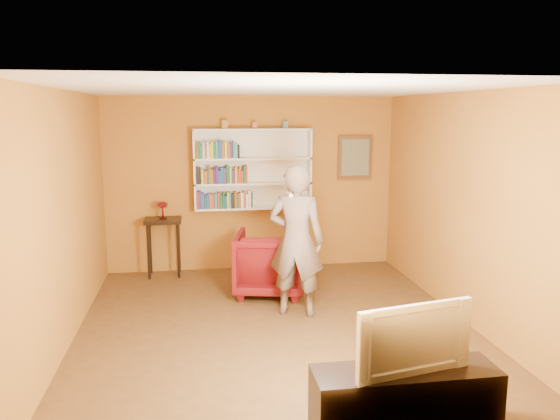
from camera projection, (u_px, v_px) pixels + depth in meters
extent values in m
cube|color=#4C3318|center=(275.00, 331.00, 6.37)|extent=(5.30, 5.80, 0.12)
cube|color=#A1641E|center=(252.00, 184.00, 8.57)|extent=(5.30, 0.04, 2.70)
cube|color=#A1641E|center=(330.00, 279.00, 3.67)|extent=(5.30, 0.04, 2.70)
cube|color=#A1641E|center=(63.00, 218.00, 5.77)|extent=(0.04, 5.80, 2.70)
cube|color=#A1641E|center=(464.00, 207.00, 6.46)|extent=(0.04, 5.80, 2.70)
cube|color=white|center=(275.00, 87.00, 5.87)|extent=(5.30, 5.80, 0.06)
cube|color=white|center=(252.00, 168.00, 8.48)|extent=(1.80, 0.03, 1.20)
cube|color=white|center=(194.00, 170.00, 8.22)|extent=(0.03, 0.28, 1.20)
cube|color=white|center=(309.00, 168.00, 8.49)|extent=(0.03, 0.28, 1.20)
cube|color=white|center=(253.00, 207.00, 8.46)|extent=(1.80, 0.28, 0.03)
cube|color=white|center=(253.00, 183.00, 8.40)|extent=(1.80, 0.28, 0.03)
cube|color=white|center=(253.00, 159.00, 8.33)|extent=(1.80, 0.28, 0.03)
cube|color=white|center=(252.00, 129.00, 8.25)|extent=(1.80, 0.28, 0.03)
cube|color=#B3351B|center=(198.00, 200.00, 8.27)|extent=(0.02, 0.18, 0.26)
cube|color=#45236B|center=(200.00, 200.00, 8.27)|extent=(0.04, 0.16, 0.27)
cube|color=#21499B|center=(203.00, 201.00, 8.28)|extent=(0.04, 0.17, 0.24)
cube|color=#166436|center=(205.00, 202.00, 8.29)|extent=(0.02, 0.17, 0.20)
cube|color=#21499B|center=(208.00, 201.00, 8.30)|extent=(0.04, 0.19, 0.22)
cube|color=#AD5722|center=(211.00, 201.00, 8.31)|extent=(0.04, 0.19, 0.23)
cube|color=#B3351B|center=(213.00, 201.00, 8.29)|extent=(0.03, 0.15, 0.22)
cube|color=teal|center=(216.00, 201.00, 8.30)|extent=(0.04, 0.15, 0.23)
cube|color=#B3351B|center=(218.00, 200.00, 8.31)|extent=(0.03, 0.17, 0.24)
cube|color=#166436|center=(221.00, 201.00, 8.31)|extent=(0.03, 0.15, 0.21)
cube|color=#166436|center=(224.00, 200.00, 8.32)|extent=(0.03, 0.16, 0.24)
cube|color=#21499B|center=(226.00, 201.00, 8.34)|extent=(0.03, 0.17, 0.20)
cube|color=gold|center=(228.00, 200.00, 8.34)|extent=(0.03, 0.19, 0.24)
cube|color=teal|center=(230.00, 200.00, 8.34)|extent=(0.03, 0.18, 0.24)
cube|color=black|center=(233.00, 201.00, 8.34)|extent=(0.04, 0.16, 0.22)
cube|color=#974E1B|center=(235.00, 200.00, 8.34)|extent=(0.03, 0.14, 0.25)
cube|color=#166436|center=(237.00, 200.00, 8.35)|extent=(0.03, 0.15, 0.22)
cube|color=#974E1B|center=(239.00, 200.00, 8.37)|extent=(0.03, 0.19, 0.23)
cube|color=white|center=(242.00, 200.00, 8.37)|extent=(0.04, 0.17, 0.24)
cube|color=#AD5722|center=(244.00, 199.00, 8.38)|extent=(0.02, 0.19, 0.25)
cube|color=white|center=(246.00, 201.00, 8.38)|extent=(0.03, 0.16, 0.21)
cube|color=white|center=(249.00, 199.00, 8.38)|extent=(0.03, 0.16, 0.26)
cube|color=teal|center=(251.00, 200.00, 8.40)|extent=(0.03, 0.19, 0.22)
cube|color=white|center=(253.00, 199.00, 8.40)|extent=(0.02, 0.18, 0.24)
cube|color=black|center=(197.00, 175.00, 8.20)|extent=(0.03, 0.18, 0.25)
cube|color=black|center=(200.00, 176.00, 8.21)|extent=(0.03, 0.17, 0.25)
cube|color=gold|center=(202.00, 176.00, 8.22)|extent=(0.03, 0.18, 0.22)
cube|color=#AD5722|center=(205.00, 177.00, 8.22)|extent=(0.04, 0.16, 0.19)
cube|color=#166436|center=(208.00, 177.00, 8.23)|extent=(0.03, 0.18, 0.21)
cube|color=#974E1B|center=(210.00, 175.00, 8.22)|extent=(0.02, 0.16, 0.27)
cube|color=#AD5722|center=(212.00, 176.00, 8.24)|extent=(0.04, 0.19, 0.22)
cube|color=#45236B|center=(214.00, 176.00, 8.23)|extent=(0.02, 0.16, 0.24)
cube|color=#45236B|center=(217.00, 175.00, 8.25)|extent=(0.03, 0.18, 0.25)
cube|color=#21499B|center=(219.00, 177.00, 8.25)|extent=(0.03, 0.17, 0.20)
cube|color=#21499B|center=(222.00, 175.00, 8.26)|extent=(0.04, 0.18, 0.25)
cube|color=#45236B|center=(225.00, 176.00, 8.25)|extent=(0.04, 0.14, 0.24)
cube|color=#166436|center=(227.00, 174.00, 8.27)|extent=(0.04, 0.18, 0.27)
cube|color=gold|center=(230.00, 175.00, 8.26)|extent=(0.03, 0.15, 0.25)
cube|color=#45236B|center=(233.00, 176.00, 8.29)|extent=(0.04, 0.18, 0.20)
cube|color=gold|center=(236.00, 175.00, 8.29)|extent=(0.03, 0.18, 0.25)
cube|color=#B3351B|center=(238.00, 176.00, 8.29)|extent=(0.02, 0.15, 0.22)
cube|color=#AD5722|center=(239.00, 175.00, 8.30)|extent=(0.02, 0.17, 0.25)
cube|color=#B3351B|center=(242.00, 176.00, 8.31)|extent=(0.03, 0.18, 0.20)
cube|color=#166436|center=(244.00, 174.00, 8.31)|extent=(0.03, 0.19, 0.26)
cube|color=#B3351B|center=(246.00, 174.00, 8.31)|extent=(0.03, 0.17, 0.27)
cube|color=#974E1B|center=(197.00, 150.00, 8.12)|extent=(0.03, 0.15, 0.26)
cube|color=#166436|center=(199.00, 150.00, 8.13)|extent=(0.03, 0.16, 0.24)
cube|color=teal|center=(201.00, 152.00, 8.15)|extent=(0.03, 0.18, 0.20)
cube|color=white|center=(204.00, 151.00, 8.15)|extent=(0.02, 0.17, 0.24)
cube|color=#974E1B|center=(206.00, 152.00, 8.15)|extent=(0.03, 0.15, 0.20)
cube|color=white|center=(208.00, 150.00, 8.16)|extent=(0.03, 0.19, 0.25)
cube|color=gold|center=(210.00, 151.00, 8.17)|extent=(0.03, 0.18, 0.22)
cube|color=gold|center=(212.00, 150.00, 8.16)|extent=(0.04, 0.16, 0.25)
cube|color=#166436|center=(215.00, 151.00, 8.16)|extent=(0.03, 0.15, 0.24)
cube|color=teal|center=(217.00, 150.00, 8.17)|extent=(0.04, 0.16, 0.25)
cube|color=#21499B|center=(220.00, 149.00, 8.18)|extent=(0.04, 0.17, 0.27)
cube|color=#AD5722|center=(223.00, 150.00, 8.18)|extent=(0.03, 0.14, 0.25)
cube|color=gold|center=(226.00, 150.00, 8.19)|extent=(0.04, 0.16, 0.25)
cube|color=#974E1B|center=(228.00, 151.00, 8.20)|extent=(0.04, 0.16, 0.23)
cube|color=#45236B|center=(231.00, 150.00, 8.22)|extent=(0.03, 0.19, 0.24)
cube|color=teal|center=(233.00, 150.00, 8.22)|extent=(0.03, 0.17, 0.26)
cube|color=teal|center=(236.00, 151.00, 8.22)|extent=(0.04, 0.16, 0.22)
cube|color=black|center=(238.00, 151.00, 8.24)|extent=(0.02, 0.18, 0.20)
cube|color=olive|center=(225.00, 124.00, 8.17)|extent=(0.09, 0.09, 0.12)
cube|color=#A94C38|center=(255.00, 125.00, 8.24)|extent=(0.07, 0.07, 0.10)
cube|color=slate|center=(285.00, 125.00, 8.32)|extent=(0.08, 0.08, 0.11)
cube|color=#563518|center=(355.00, 157.00, 8.69)|extent=(0.55, 0.04, 0.70)
cube|color=gray|center=(355.00, 157.00, 8.67)|extent=(0.45, 0.02, 0.58)
cylinder|color=black|center=(149.00, 252.00, 8.07)|extent=(0.04, 0.04, 0.83)
cylinder|color=black|center=(178.00, 251.00, 8.14)|extent=(0.04, 0.04, 0.83)
cylinder|color=black|center=(150.00, 247.00, 8.38)|extent=(0.04, 0.04, 0.83)
cylinder|color=black|center=(179.00, 246.00, 8.45)|extent=(0.04, 0.04, 0.83)
cube|color=black|center=(163.00, 220.00, 8.18)|extent=(0.54, 0.41, 0.06)
cylinder|color=maroon|center=(163.00, 218.00, 8.18)|extent=(0.11, 0.11, 0.02)
cylinder|color=maroon|center=(163.00, 213.00, 8.16)|extent=(0.03, 0.03, 0.14)
ellipsoid|color=maroon|center=(162.00, 205.00, 8.14)|extent=(0.15, 0.15, 0.10)
cylinder|color=beige|center=(167.00, 205.00, 8.15)|extent=(0.01, 0.01, 0.11)
cylinder|color=beige|center=(166.00, 205.00, 8.20)|extent=(0.01, 0.01, 0.11)
cylinder|color=beige|center=(164.00, 204.00, 8.21)|extent=(0.01, 0.01, 0.11)
cylinder|color=beige|center=(160.00, 205.00, 8.20)|extent=(0.01, 0.01, 0.11)
cylinder|color=beige|center=(158.00, 205.00, 8.16)|extent=(0.01, 0.01, 0.11)
cylinder|color=beige|center=(157.00, 206.00, 8.11)|extent=(0.01, 0.01, 0.11)
cylinder|color=beige|center=(160.00, 206.00, 8.07)|extent=(0.01, 0.01, 0.11)
cylinder|color=beige|center=(163.00, 206.00, 8.07)|extent=(0.01, 0.01, 0.11)
cylinder|color=beige|center=(166.00, 206.00, 8.10)|extent=(0.01, 0.01, 0.11)
imported|color=#4E050C|center=(270.00, 263.00, 7.45)|extent=(1.11, 1.13, 0.86)
imported|color=brown|center=(296.00, 241.00, 6.59)|extent=(0.79, 0.66, 1.86)
cube|color=white|center=(290.00, 195.00, 6.20)|extent=(0.04, 0.15, 0.04)
cube|color=black|center=(405.00, 400.00, 4.23)|extent=(1.44, 0.43, 0.51)
imported|color=black|center=(408.00, 335.00, 4.13)|extent=(0.97, 0.32, 0.56)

